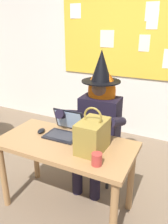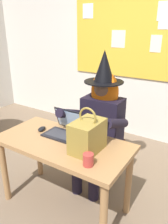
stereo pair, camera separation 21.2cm
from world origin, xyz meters
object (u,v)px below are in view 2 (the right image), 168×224
object	(u,v)px
chair_at_desk	(104,136)
computer_mouse	(42,129)
laptop	(64,128)
person_costumed	(100,115)
handbag	(88,136)
desk_main	(63,152)
coffee_mug	(88,160)

from	to	relation	value
chair_at_desk	computer_mouse	world-z (taller)	chair_at_desk
chair_at_desk	laptop	size ratio (longest dim) A/B	2.83
person_costumed	handbag	size ratio (longest dim) A/B	3.88
desk_main	chair_at_desk	xyz separation A→B (m)	(0.07, 0.67, -0.10)
desk_main	chair_at_desk	world-z (taller)	chair_at_desk
coffee_mug	laptop	bearing A→B (deg)	146.01
desk_main	handbag	world-z (taller)	handbag
handbag	laptop	bearing A→B (deg)	158.00
laptop	coffee_mug	distance (m)	0.57
coffee_mug	desk_main	bearing A→B (deg)	154.62
chair_at_desk	laptop	distance (m)	0.61
chair_at_desk	handbag	distance (m)	0.78
chair_at_desk	coffee_mug	bearing A→B (deg)	16.81
person_costumed	computer_mouse	bearing A→B (deg)	-41.91
desk_main	laptop	distance (m)	0.23
desk_main	person_costumed	world-z (taller)	person_costumed
chair_at_desk	coffee_mug	distance (m)	0.94
chair_at_desk	handbag	xyz separation A→B (m)	(0.20, -0.67, 0.34)
person_costumed	coffee_mug	distance (m)	0.79
computer_mouse	handbag	distance (m)	0.59
chair_at_desk	computer_mouse	distance (m)	0.75
desk_main	laptop	size ratio (longest dim) A/B	3.86
desk_main	computer_mouse	bearing A→B (deg)	168.39
desk_main	handbag	xyz separation A→B (m)	(0.27, -0.01, 0.24)
desk_main	handbag	distance (m)	0.36
handbag	desk_main	bearing A→B (deg)	178.43
person_costumed	laptop	xyz separation A→B (m)	(-0.16, -0.41, -0.03)
laptop	handbag	xyz separation A→B (m)	(0.36, -0.14, 0.08)
person_costumed	coffee_mug	world-z (taller)	person_costumed
desk_main	person_costumed	size ratio (longest dim) A/B	0.84
chair_at_desk	handbag	world-z (taller)	handbag
desk_main	chair_at_desk	bearing A→B (deg)	84.27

